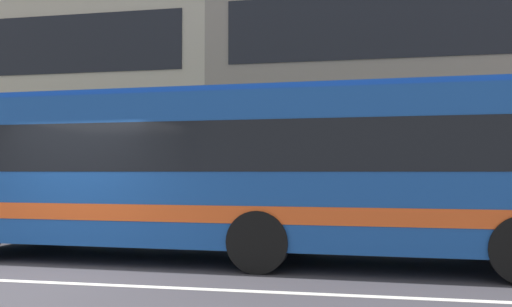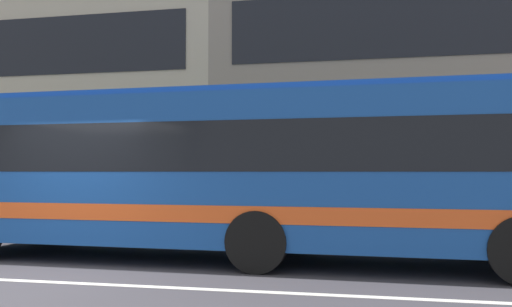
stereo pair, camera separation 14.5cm
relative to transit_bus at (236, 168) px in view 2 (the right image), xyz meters
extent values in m
plane|color=#3B393F|center=(-2.56, -2.52, -1.69)|extent=(160.00, 160.00, 0.00)
cube|color=silver|center=(-2.56, -2.52, -1.69)|extent=(60.00, 0.16, 0.01)
cube|color=#15451F|center=(-4.37, 3.88, -1.23)|extent=(23.25, 1.10, 0.92)
cube|color=#B5AC99|center=(-13.76, 14.33, 3.79)|extent=(21.01, 10.92, 10.96)
cube|color=gray|center=(7.65, 14.33, 3.89)|extent=(21.81, 10.92, 11.16)
cube|color=#184999|center=(0.00, 0.00, -0.05)|extent=(11.27, 2.89, 2.59)
cube|color=black|center=(0.00, 0.00, 0.34)|extent=(10.60, 2.89, 0.83)
cube|color=#E65520|center=(0.00, 0.00, -0.76)|extent=(11.05, 2.91, 0.28)
cube|color=#1848A0|center=(0.00, 0.00, 1.31)|extent=(10.81, 2.47, 0.12)
cylinder|color=black|center=(-4.56, 1.32, -1.19)|extent=(1.01, 0.31, 1.00)
cylinder|color=black|center=(0.65, -1.20, -1.19)|extent=(1.01, 0.31, 1.00)
cylinder|color=black|center=(0.72, 1.15, -1.19)|extent=(1.01, 0.31, 1.00)
cylinder|color=black|center=(4.63, 1.03, -1.19)|extent=(1.01, 0.31, 1.00)
camera|label=1|loc=(2.37, -9.92, -0.06)|focal=39.03mm
camera|label=2|loc=(2.51, -9.89, -0.06)|focal=39.03mm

